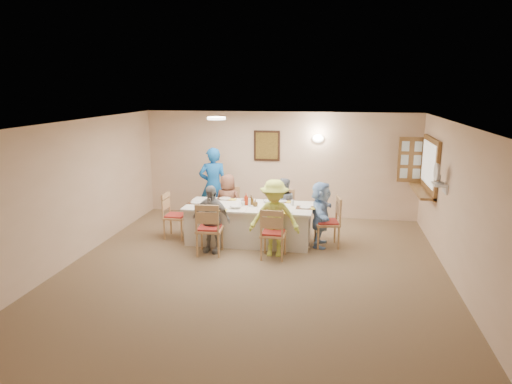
% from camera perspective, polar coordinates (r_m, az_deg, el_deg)
% --- Properties ---
extents(ground, '(7.00, 7.00, 0.00)m').
position_cam_1_polar(ground, '(7.93, -0.32, -9.75)').
color(ground, olive).
extents(room_walls, '(7.00, 7.00, 7.00)m').
position_cam_1_polar(room_walls, '(7.48, -0.34, 1.01)').
color(room_walls, beige).
rests_on(room_walls, ground).
extents(wall_picture, '(0.62, 0.05, 0.72)m').
position_cam_1_polar(wall_picture, '(10.86, 1.36, 5.80)').
color(wall_picture, black).
rests_on(wall_picture, room_walls).
extents(wall_sconce, '(0.26, 0.09, 0.18)m').
position_cam_1_polar(wall_sconce, '(10.71, 7.76, 6.66)').
color(wall_sconce, white).
rests_on(wall_sconce, room_walls).
extents(ceiling_light, '(0.36, 0.36, 0.05)m').
position_cam_1_polar(ceiling_light, '(9.01, -4.97, 9.17)').
color(ceiling_light, white).
rests_on(ceiling_light, room_walls).
extents(serving_hatch, '(0.06, 1.50, 1.15)m').
position_cam_1_polar(serving_hatch, '(9.91, 20.91, 3.06)').
color(serving_hatch, olive).
rests_on(serving_hatch, room_walls).
extents(hatch_sill, '(0.30, 1.50, 0.05)m').
position_cam_1_polar(hatch_sill, '(9.98, 19.99, 0.13)').
color(hatch_sill, olive).
rests_on(hatch_sill, room_walls).
extents(shutter_door, '(0.55, 0.04, 1.00)m').
position_cam_1_polar(shutter_door, '(10.60, 18.78, 3.83)').
color(shutter_door, olive).
rests_on(shutter_door, room_walls).
extents(fan_shelf, '(0.22, 0.36, 0.03)m').
position_cam_1_polar(fan_shelf, '(8.61, 21.97, 0.88)').
color(fan_shelf, white).
rests_on(fan_shelf, room_walls).
extents(desk_fan, '(0.30, 0.30, 0.28)m').
position_cam_1_polar(desk_fan, '(8.57, 21.86, 1.87)').
color(desk_fan, '#A5A5A8').
rests_on(desk_fan, fan_shelf).
extents(dining_table, '(2.52, 1.07, 0.76)m').
position_cam_1_polar(dining_table, '(9.20, -0.85, -3.96)').
color(dining_table, silver).
rests_on(dining_table, ground).
extents(chair_back_left, '(0.44, 0.44, 0.91)m').
position_cam_1_polar(chair_back_left, '(10.06, -3.36, -2.04)').
color(chair_back_left, tan).
rests_on(chair_back_left, ground).
extents(chair_back_right, '(0.49, 0.49, 0.91)m').
position_cam_1_polar(chair_back_right, '(9.86, 3.45, -2.38)').
color(chair_back_right, tan).
rests_on(chair_back_right, ground).
extents(chair_front_left, '(0.52, 0.52, 1.01)m').
position_cam_1_polar(chair_front_left, '(8.56, -5.82, -4.48)').
color(chair_front_left, tan).
rests_on(chair_front_left, ground).
extents(chair_front_right, '(0.47, 0.47, 0.96)m').
position_cam_1_polar(chair_front_right, '(8.33, 2.19, -5.09)').
color(chair_front_right, tan).
rests_on(chair_front_right, ground).
extents(chair_left_end, '(0.46, 0.46, 0.94)m').
position_cam_1_polar(chair_left_end, '(9.58, -10.01, -2.90)').
color(chair_left_end, tan).
rests_on(chair_left_end, ground).
extents(chair_right_end, '(0.56, 0.56, 1.00)m').
position_cam_1_polar(chair_right_end, '(9.02, 8.88, -3.69)').
color(chair_right_end, tan).
rests_on(chair_right_end, ground).
extents(diner_back_left, '(0.74, 0.60, 1.24)m').
position_cam_1_polar(diner_back_left, '(9.90, -3.54, -1.31)').
color(diner_back_left, brown).
rests_on(diner_back_left, ground).
extents(diner_back_right, '(0.67, 0.56, 1.20)m').
position_cam_1_polar(diner_back_right, '(9.70, 3.38, -1.73)').
color(diner_back_right, gray).
rests_on(diner_back_right, ground).
extents(diner_front_left, '(0.87, 0.58, 1.29)m').
position_cam_1_polar(diner_front_left, '(8.63, -5.63, -3.36)').
color(diner_front_left, gray).
rests_on(diner_front_left, ground).
extents(diner_front_right, '(0.95, 0.57, 1.44)m').
position_cam_1_polar(diner_front_right, '(8.37, 2.31, -3.29)').
color(diner_front_right, '#E2F75B').
rests_on(diner_front_right, ground).
extents(diner_right_end, '(1.21, 0.43, 1.29)m').
position_cam_1_polar(diner_right_end, '(8.98, 8.09, -2.76)').
color(diner_right_end, '#9AC7FD').
rests_on(diner_right_end, ground).
extents(caregiver, '(0.89, 0.81, 1.75)m').
position_cam_1_polar(caregiver, '(10.39, -5.37, 0.79)').
color(caregiver, '#155CB2').
rests_on(caregiver, ground).
extents(placemat_fl, '(0.37, 0.28, 0.01)m').
position_cam_1_polar(placemat_fl, '(8.83, -5.20, -2.16)').
color(placemat_fl, '#472B19').
rests_on(placemat_fl, dining_table).
extents(plate_fl, '(0.23, 0.23, 0.01)m').
position_cam_1_polar(plate_fl, '(8.83, -5.20, -2.10)').
color(plate_fl, white).
rests_on(plate_fl, dining_table).
extents(napkin_fl, '(0.14, 0.14, 0.01)m').
position_cam_1_polar(napkin_fl, '(8.74, -4.14, -2.26)').
color(napkin_fl, yellow).
rests_on(napkin_fl, dining_table).
extents(placemat_fr, '(0.36, 0.27, 0.01)m').
position_cam_1_polar(placemat_fr, '(8.61, 2.55, -2.53)').
color(placemat_fr, '#472B19').
rests_on(placemat_fr, dining_table).
extents(plate_fr, '(0.25, 0.25, 0.02)m').
position_cam_1_polar(plate_fr, '(8.60, 2.55, -2.47)').
color(plate_fr, white).
rests_on(plate_fr, dining_table).
extents(napkin_fr, '(0.15, 0.15, 0.01)m').
position_cam_1_polar(napkin_fr, '(8.54, 3.70, -2.63)').
color(napkin_fr, yellow).
rests_on(napkin_fr, dining_table).
extents(placemat_bl, '(0.35, 0.26, 0.01)m').
position_cam_1_polar(placemat_bl, '(9.62, -3.91, -0.87)').
color(placemat_bl, '#472B19').
rests_on(placemat_bl, dining_table).
extents(plate_bl, '(0.24, 0.24, 0.02)m').
position_cam_1_polar(plate_bl, '(9.62, -3.91, -0.81)').
color(plate_bl, white).
rests_on(plate_bl, dining_table).
extents(napkin_bl, '(0.14, 0.14, 0.01)m').
position_cam_1_polar(napkin_bl, '(9.53, -2.93, -0.94)').
color(napkin_bl, yellow).
rests_on(napkin_bl, dining_table).
extents(placemat_br, '(0.35, 0.26, 0.01)m').
position_cam_1_polar(placemat_br, '(9.41, 3.21, -1.17)').
color(placemat_br, '#472B19').
rests_on(placemat_br, dining_table).
extents(plate_br, '(0.23, 0.23, 0.01)m').
position_cam_1_polar(plate_br, '(9.41, 3.21, -1.11)').
color(plate_br, white).
rests_on(plate_br, dining_table).
extents(napkin_br, '(0.15, 0.15, 0.01)m').
position_cam_1_polar(napkin_br, '(9.34, 4.27, -1.25)').
color(napkin_br, yellow).
rests_on(napkin_br, dining_table).
extents(placemat_le, '(0.35, 0.26, 0.01)m').
position_cam_1_polar(placemat_le, '(9.36, -7.49, -1.35)').
color(placemat_le, '#472B19').
rests_on(placemat_le, dining_table).
extents(plate_le, '(0.23, 0.23, 0.01)m').
position_cam_1_polar(plate_le, '(9.36, -7.49, -1.29)').
color(plate_le, white).
rests_on(plate_le, dining_table).
extents(napkin_le, '(0.14, 0.14, 0.01)m').
position_cam_1_polar(napkin_le, '(9.26, -6.52, -1.43)').
color(napkin_le, yellow).
rests_on(napkin_le, dining_table).
extents(placemat_re, '(0.36, 0.27, 0.01)m').
position_cam_1_polar(placemat_re, '(8.96, 6.19, -1.96)').
color(placemat_re, '#472B19').
rests_on(placemat_re, dining_table).
extents(plate_re, '(0.23, 0.23, 0.01)m').
position_cam_1_polar(plate_re, '(8.96, 6.20, -1.90)').
color(plate_re, white).
rests_on(plate_re, dining_table).
extents(napkin_re, '(0.14, 0.14, 0.01)m').
position_cam_1_polar(napkin_re, '(8.90, 7.33, -2.05)').
color(napkin_re, yellow).
rests_on(napkin_re, dining_table).
extents(teacup_a, '(0.14, 0.14, 0.09)m').
position_cam_1_polar(teacup_a, '(8.97, -6.34, -1.68)').
color(teacup_a, white).
rests_on(teacup_a, dining_table).
extents(teacup_b, '(0.10, 0.10, 0.08)m').
position_cam_1_polar(teacup_b, '(9.49, 2.23, -0.82)').
color(teacup_b, white).
rests_on(teacup_b, dining_table).
extents(bowl_a, '(0.25, 0.25, 0.06)m').
position_cam_1_polar(bowl_a, '(8.90, -2.59, -1.84)').
color(bowl_a, white).
rests_on(bowl_a, dining_table).
extents(bowl_b, '(0.20, 0.20, 0.05)m').
position_cam_1_polar(bowl_b, '(9.30, 1.46, -1.18)').
color(bowl_b, white).
rests_on(bowl_b, dining_table).
extents(condiment_ketchup, '(0.14, 0.14, 0.24)m').
position_cam_1_polar(condiment_ketchup, '(9.09, -1.26, -0.90)').
color(condiment_ketchup, '#A9280E').
rests_on(condiment_ketchup, dining_table).
extents(condiment_brown, '(0.15, 0.15, 0.19)m').
position_cam_1_polar(condiment_brown, '(9.14, -0.61, -0.99)').
color(condiment_brown, brown).
rests_on(condiment_brown, dining_table).
extents(condiment_malt, '(0.18, 0.18, 0.14)m').
position_cam_1_polar(condiment_malt, '(9.01, -0.11, -1.36)').
color(condiment_malt, brown).
rests_on(condiment_malt, dining_table).
extents(drinking_glass, '(0.07, 0.07, 0.10)m').
position_cam_1_polar(drinking_glass, '(9.16, -1.73, -1.21)').
color(drinking_glass, silver).
rests_on(drinking_glass, dining_table).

